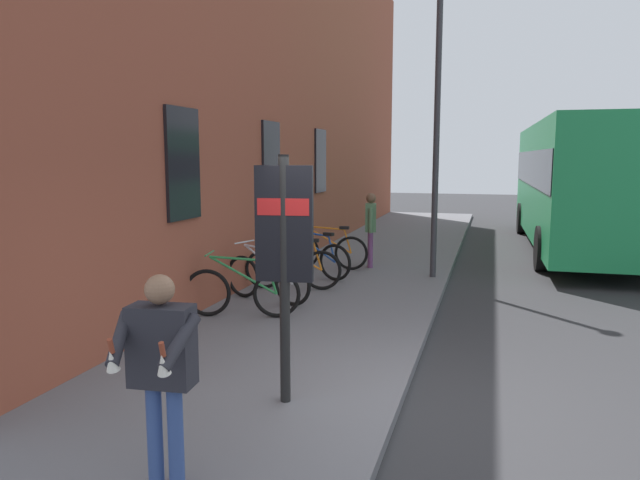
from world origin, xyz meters
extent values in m
plane|color=#2D2D30|center=(6.00, -1.00, 0.00)|extent=(60.00, 60.00, 0.00)
cube|color=slate|center=(8.00, 1.75, 0.06)|extent=(24.00, 3.50, 0.12)
cube|color=brown|center=(9.00, 3.80, 4.47)|extent=(22.00, 0.60, 8.93)
cube|color=black|center=(2.00, 3.48, 2.40)|extent=(0.90, 0.06, 1.60)
cube|color=black|center=(5.50, 3.48, 2.40)|extent=(0.90, 0.06, 1.60)
cube|color=black|center=(9.00, 3.48, 2.40)|extent=(0.90, 0.06, 1.60)
torus|color=black|center=(2.21, 3.26, 0.48)|extent=(0.21, 0.72, 0.72)
torus|color=black|center=(2.43, 2.23, 0.48)|extent=(0.21, 0.72, 0.72)
cylinder|color=#267F3F|center=(2.33, 2.72, 0.76)|extent=(0.25, 1.00, 0.58)
cylinder|color=#267F3F|center=(2.31, 2.80, 1.00)|extent=(0.21, 0.84, 0.09)
cylinder|color=#267F3F|center=(2.41, 2.31, 0.73)|extent=(0.07, 0.19, 0.51)
cube|color=black|center=(2.40, 2.38, 1.02)|extent=(0.14, 0.22, 0.06)
cylinder|color=#267F3F|center=(2.22, 3.21, 1.08)|extent=(0.47, 0.12, 0.02)
torus|color=black|center=(3.48, 3.24, 0.48)|extent=(0.28, 0.70, 0.72)
torus|color=black|center=(3.16, 2.24, 0.48)|extent=(0.28, 0.70, 0.72)
cylinder|color=silver|center=(3.32, 2.71, 0.76)|extent=(0.34, 0.98, 0.58)
cylinder|color=silver|center=(3.34, 2.79, 1.00)|extent=(0.29, 0.82, 0.09)
cylinder|color=silver|center=(3.19, 2.31, 0.73)|extent=(0.09, 0.19, 0.51)
cube|color=black|center=(3.21, 2.38, 1.02)|extent=(0.16, 0.22, 0.06)
cylinder|color=silver|center=(3.47, 3.19, 1.08)|extent=(0.46, 0.17, 0.02)
torus|color=black|center=(4.24, 3.14, 0.48)|extent=(0.17, 0.72, 0.72)
torus|color=black|center=(4.40, 2.11, 0.48)|extent=(0.17, 0.72, 0.72)
cylinder|color=orange|center=(4.32, 2.60, 0.76)|extent=(0.20, 1.01, 0.58)
cylinder|color=orange|center=(4.31, 2.67, 1.00)|extent=(0.17, 0.85, 0.09)
cylinder|color=orange|center=(4.39, 2.18, 0.73)|extent=(0.06, 0.19, 0.51)
cube|color=black|center=(4.38, 2.25, 1.02)|extent=(0.13, 0.21, 0.06)
cylinder|color=orange|center=(4.24, 3.09, 1.08)|extent=(0.48, 0.10, 0.02)
torus|color=black|center=(5.56, 3.08, 0.48)|extent=(0.27, 0.70, 0.72)
torus|color=black|center=(5.24, 2.08, 0.48)|extent=(0.27, 0.70, 0.72)
cylinder|color=#1E4CA5|center=(5.40, 2.56, 0.76)|extent=(0.34, 0.98, 0.58)
cylinder|color=#1E4CA5|center=(5.42, 2.63, 1.00)|extent=(0.29, 0.82, 0.09)
cylinder|color=#1E4CA5|center=(5.27, 2.15, 0.73)|extent=(0.09, 0.19, 0.51)
cube|color=black|center=(5.29, 2.23, 1.02)|extent=(0.16, 0.22, 0.06)
cylinder|color=#1E4CA5|center=(5.55, 3.04, 1.08)|extent=(0.47, 0.17, 0.02)
torus|color=black|center=(6.34, 3.09, 0.48)|extent=(0.10, 0.72, 0.72)
torus|color=black|center=(6.40, 2.04, 0.48)|extent=(0.10, 0.72, 0.72)
cylinder|color=orange|center=(6.37, 2.54, 0.76)|extent=(0.10, 1.02, 0.58)
cylinder|color=orange|center=(6.37, 2.61, 1.00)|extent=(0.09, 0.85, 0.09)
cylinder|color=orange|center=(6.40, 2.11, 0.73)|extent=(0.05, 0.19, 0.51)
cube|color=black|center=(6.39, 2.19, 1.02)|extent=(0.11, 0.21, 0.06)
cylinder|color=orange|center=(6.34, 3.04, 1.08)|extent=(0.48, 0.05, 0.02)
cylinder|color=black|center=(-0.40, 1.08, 1.32)|extent=(0.10, 0.10, 2.40)
cube|color=black|center=(-0.40, 1.08, 1.87)|extent=(0.15, 0.56, 1.10)
cube|color=red|center=(-0.40, 1.08, 2.03)|extent=(0.15, 0.50, 0.16)
cube|color=#1E8C4C|center=(11.47, -3.00, 1.85)|extent=(10.55, 2.72, 3.00)
cube|color=black|center=(11.47, -3.00, 2.21)|extent=(10.34, 2.75, 0.90)
cylinder|color=black|center=(8.09, -1.87, 0.50)|extent=(1.00, 0.27, 1.00)
cylinder|color=black|center=(14.86, -4.13, 0.50)|extent=(1.00, 0.27, 1.00)
cylinder|color=black|center=(14.81, -1.73, 0.50)|extent=(1.00, 0.27, 1.00)
cylinder|color=#723F72|center=(6.94, 1.73, 0.51)|extent=(0.12, 0.12, 0.79)
cylinder|color=#723F72|center=(6.78, 1.70, 0.51)|extent=(0.12, 0.12, 0.79)
cube|color=#4C724C|center=(6.86, 1.72, 1.21)|extent=(0.50, 0.32, 0.59)
sphere|color=brown|center=(6.86, 1.72, 1.62)|extent=(0.21, 0.21, 0.21)
cylinder|color=#4C724C|center=(7.11, 1.77, 1.17)|extent=(0.09, 0.09, 0.53)
cylinder|color=#4C724C|center=(6.60, 1.67, 1.17)|extent=(0.09, 0.09, 0.53)
cylinder|color=#334C8C|center=(-2.08, 1.32, 0.51)|extent=(0.11, 0.11, 0.77)
cylinder|color=#334C8C|center=(-2.09, 1.48, 0.51)|extent=(0.11, 0.11, 0.77)
cube|color=#26262D|center=(-2.08, 1.40, 1.18)|extent=(0.27, 0.47, 0.58)
sphere|color=#8C664C|center=(-2.08, 1.40, 1.59)|extent=(0.21, 0.21, 0.21)
cylinder|color=#26262D|center=(-2.24, 1.16, 1.28)|extent=(0.42, 0.14, 0.32)
cone|color=white|center=(-2.42, 1.18, 1.18)|extent=(0.13, 0.10, 0.16)
cylinder|color=brown|center=(-2.42, 1.18, 1.28)|extent=(0.06, 0.04, 0.11)
cylinder|color=#26262D|center=(-2.28, 1.59, 1.28)|extent=(0.42, 0.21, 0.32)
cone|color=white|center=(-2.45, 1.54, 1.18)|extent=(0.13, 0.10, 0.16)
cylinder|color=brown|center=(-2.45, 1.54, 1.28)|extent=(0.06, 0.04, 0.11)
cylinder|color=#333338|center=(6.18, 0.30, 2.81)|extent=(0.12, 0.12, 5.39)
camera|label=1|loc=(-5.61, -0.80, 2.49)|focal=33.14mm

